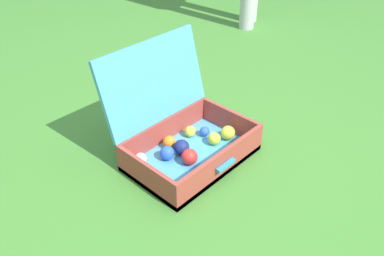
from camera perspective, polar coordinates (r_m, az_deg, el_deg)
name	(u,v)px	position (r m, az deg, el deg)	size (l,w,h in m)	color
ground_plane	(200,160)	(1.83, 1.15, -4.68)	(16.00, 16.00, 0.00)	#3D7A2D
open_suitcase	(182,134)	(1.80, -1.43, -0.89)	(0.57, 0.50, 0.50)	#4799C6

